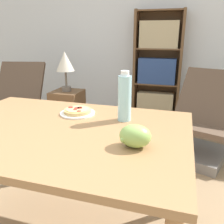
{
  "coord_description": "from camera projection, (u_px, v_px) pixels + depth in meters",
  "views": [
    {
      "loc": [
        0.71,
        -1.05,
        1.24
      ],
      "look_at": [
        0.34,
        0.18,
        0.81
      ],
      "focal_mm": 38.0,
      "sensor_mm": 36.0,
      "label": 1
    }
  ],
  "objects": [
    {
      "name": "grape_bunch",
      "position": [
        135.0,
        136.0,
        1.06
      ],
      "size": [
        0.14,
        0.12,
        0.1
      ],
      "color": "#93BC5B",
      "rests_on": "dining_table"
    },
    {
      "name": "side_table",
      "position": [
        68.0,
        114.0,
        2.91
      ],
      "size": [
        0.34,
        0.34,
        0.58
      ],
      "color": "brown",
      "rests_on": "ground_plane"
    },
    {
      "name": "table_lamp",
      "position": [
        65.0,
        63.0,
        2.72
      ],
      "size": [
        0.21,
        0.21,
        0.46
      ],
      "color": "#665B51",
      "rests_on": "side_table"
    },
    {
      "name": "drink_bottle",
      "position": [
        125.0,
        98.0,
        1.36
      ],
      "size": [
        0.08,
        0.08,
        0.29
      ],
      "color": "#A3DBEA",
      "rests_on": "dining_table"
    },
    {
      "name": "bookshelf",
      "position": [
        157.0,
        69.0,
        3.46
      ],
      "size": [
        0.68,
        0.26,
        1.55
      ],
      "color": "brown",
      "rests_on": "ground_plane"
    },
    {
      "name": "lounge_chair_far",
      "position": [
        200.0,
        131.0,
        2.43
      ],
      "size": [
        0.77,
        0.91,
        0.88
      ],
      "rotation": [
        0.0,
        0.0,
        -0.34
      ],
      "color": "slate",
      "rests_on": "ground_plane"
    },
    {
      "name": "wall_back",
      "position": [
        137.0,
        29.0,
        3.52
      ],
      "size": [
        8.0,
        0.05,
        2.6
      ],
      "color": "silver",
      "rests_on": "ground_plane"
    },
    {
      "name": "dining_table",
      "position": [
        60.0,
        142.0,
        1.32
      ],
      "size": [
        1.4,
        0.95,
        0.75
      ],
      "color": "#A37549",
      "rests_on": "ground_plane"
    },
    {
      "name": "pizza_on_plate",
      "position": [
        78.0,
        112.0,
        1.51
      ],
      "size": [
        0.22,
        0.22,
        0.04
      ],
      "color": "white",
      "rests_on": "dining_table"
    },
    {
      "name": "lounge_chair_near",
      "position": [
        17.0,
        112.0,
        3.01
      ],
      "size": [
        0.72,
        0.87,
        0.88
      ],
      "rotation": [
        0.0,
        0.0,
        0.22
      ],
      "color": "slate",
      "rests_on": "ground_plane"
    }
  ]
}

